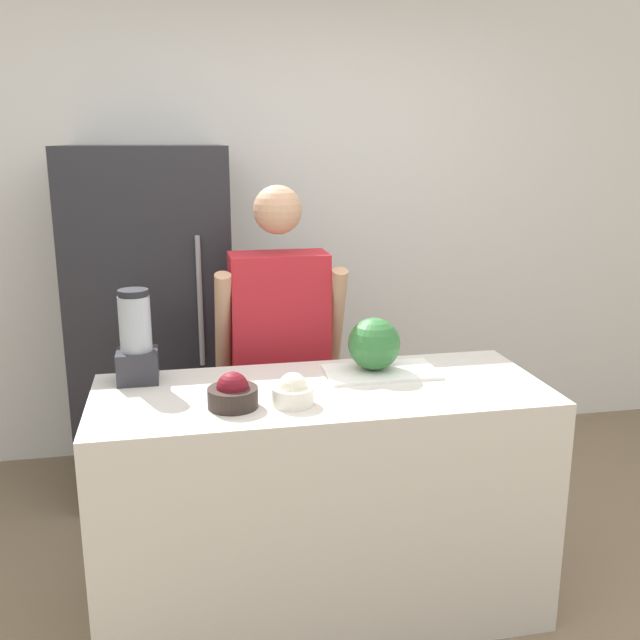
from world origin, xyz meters
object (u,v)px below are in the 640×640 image
(refrigerator, at_px, (153,321))
(bowl_cherries, at_px, (233,394))
(bowl_cream, at_px, (293,392))
(person, at_px, (280,364))
(blender, at_px, (136,342))
(watermelon, at_px, (374,344))

(refrigerator, xyz_separation_m, bowl_cherries, (0.30, -1.37, 0.07))
(refrigerator, xyz_separation_m, bowl_cream, (0.50, -1.38, 0.07))
(person, distance_m, bowl_cherries, 0.78)
(bowl_cream, distance_m, blender, 0.65)
(refrigerator, xyz_separation_m, person, (0.57, -0.65, -0.06))
(person, distance_m, watermelon, 0.58)
(bowl_cherries, height_order, bowl_cream, bowl_cherries)
(refrigerator, distance_m, bowl_cream, 1.47)
(refrigerator, bearing_deg, person, -49.00)
(refrigerator, height_order, watermelon, refrigerator)
(watermelon, bearing_deg, bowl_cream, -142.72)
(person, distance_m, blender, 0.74)
(person, height_order, bowl_cherries, person)
(person, height_order, bowl_cream, person)
(person, bearing_deg, bowl_cherries, -110.18)
(blender, bearing_deg, person, 32.62)
(bowl_cream, height_order, blender, blender)
(blender, bearing_deg, bowl_cherries, -46.31)
(person, bearing_deg, refrigerator, 131.00)
(bowl_cherries, bearing_deg, watermelon, 24.89)
(watermelon, xyz_separation_m, bowl_cream, (-0.37, -0.28, -0.07))
(refrigerator, height_order, blender, refrigerator)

